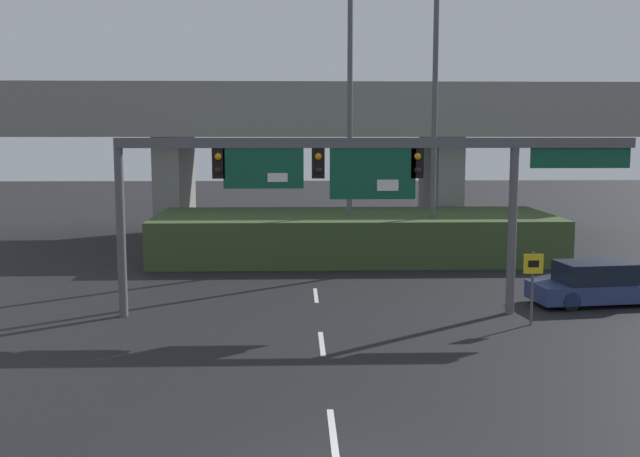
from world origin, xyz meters
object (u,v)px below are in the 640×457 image
(signal_gantry, at_px, (357,171))
(highway_light_pole_near, at_px, (436,63))
(speed_limit_sign, at_px, (533,278))
(parked_sedan_near_right, at_px, (598,285))
(highway_light_pole_far, at_px, (350,50))

(signal_gantry, xyz_separation_m, highway_light_pole_near, (4.17, 9.45, 4.19))
(speed_limit_sign, height_order, parked_sedan_near_right, speed_limit_sign)
(highway_light_pole_near, bearing_deg, highway_light_pole_far, 163.80)
(highway_light_pole_near, xyz_separation_m, highway_light_pole_far, (-3.65, 1.06, 0.67))
(highway_light_pole_far, bearing_deg, speed_limit_sign, -68.56)
(highway_light_pole_far, xyz_separation_m, parked_sedan_near_right, (7.84, -9.30, -8.81))
(speed_limit_sign, xyz_separation_m, highway_light_pole_far, (-4.71, 12.00, 8.02))
(highway_light_pole_far, bearing_deg, highway_light_pole_near, -16.20)
(highway_light_pole_far, height_order, parked_sedan_near_right, highway_light_pole_far)
(speed_limit_sign, distance_m, highway_light_pole_far, 15.18)
(highway_light_pole_near, relative_size, highway_light_pole_far, 0.93)
(speed_limit_sign, height_order, highway_light_pole_far, highway_light_pole_far)
(highway_light_pole_near, height_order, parked_sedan_near_right, highway_light_pole_near)
(highway_light_pole_near, xyz_separation_m, parked_sedan_near_right, (4.19, -8.24, -8.14))
(parked_sedan_near_right, bearing_deg, highway_light_pole_far, 122.81)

